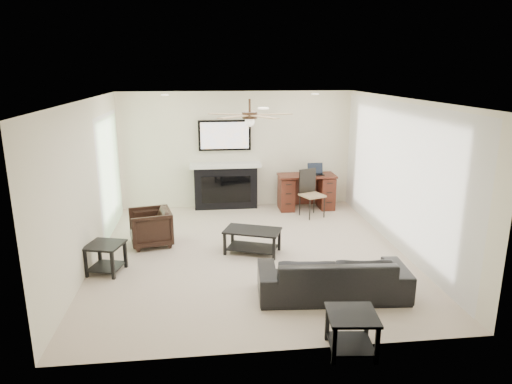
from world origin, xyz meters
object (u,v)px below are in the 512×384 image
armchair (151,227)px  desk (306,192)px  sofa (333,276)px  coffee_table (252,241)px  fireplace_unit (225,165)px

armchair → desk: size_ratio=0.57×
sofa → coffee_table: size_ratio=2.19×
fireplace_unit → desk: bearing=-8.4°
coffee_table → fireplace_unit: size_ratio=0.47×
fireplace_unit → desk: 1.84m
fireplace_unit → coffee_table: bearing=-83.4°
coffee_table → fireplace_unit: (-0.30, 2.58, 0.75)m
coffee_table → desk: desk is taller
sofa → armchair: bearing=-35.2°
sofa → desk: (0.53, 3.92, 0.09)m
sofa → coffee_table: bearing=-56.2°
sofa → coffee_table: sofa is taller
armchair → desk: (3.13, 1.77, 0.06)m
armchair → fireplace_unit: (1.40, 2.03, 0.64)m
fireplace_unit → sofa: bearing=-74.0°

